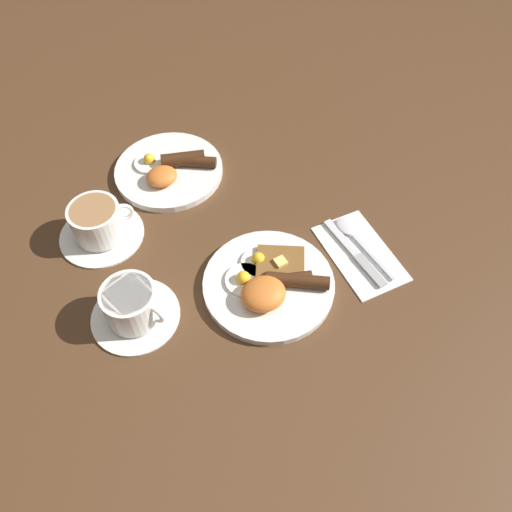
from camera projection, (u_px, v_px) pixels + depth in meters
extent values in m
plane|color=#4C301C|center=(269.00, 287.00, 0.91)|extent=(3.00, 3.00, 0.00)
cylinder|color=silver|center=(269.00, 284.00, 0.90)|extent=(0.24, 0.24, 0.01)
cylinder|color=white|center=(245.00, 280.00, 0.90)|extent=(0.07, 0.07, 0.01)
sphere|color=yellow|center=(243.00, 278.00, 0.89)|extent=(0.03, 0.03, 0.03)
cylinder|color=white|center=(259.00, 262.00, 0.92)|extent=(0.07, 0.07, 0.01)
sphere|color=yellow|center=(258.00, 259.00, 0.91)|extent=(0.02, 0.02, 0.02)
ellipsoid|color=orange|center=(263.00, 294.00, 0.86)|extent=(0.08, 0.07, 0.04)
cylinder|color=#3F2210|center=(298.00, 281.00, 0.88)|extent=(0.11, 0.08, 0.02)
cylinder|color=#452513|center=(286.00, 279.00, 0.89)|extent=(0.10, 0.05, 0.02)
cube|color=brown|center=(280.00, 265.00, 0.91)|extent=(0.11, 0.11, 0.01)
cube|color=#F4E072|center=(280.00, 262.00, 0.90)|extent=(0.02, 0.02, 0.01)
cylinder|color=silver|center=(169.00, 170.00, 1.08)|extent=(0.23, 0.23, 0.01)
cylinder|color=white|center=(149.00, 163.00, 1.07)|extent=(0.06, 0.06, 0.01)
sphere|color=yellow|center=(149.00, 159.00, 1.07)|extent=(0.02, 0.02, 0.02)
ellipsoid|color=orange|center=(162.00, 176.00, 1.03)|extent=(0.06, 0.06, 0.03)
cylinder|color=#3D210F|center=(191.00, 161.00, 1.07)|extent=(0.11, 0.07, 0.02)
cylinder|color=#3C200E|center=(183.00, 159.00, 1.07)|extent=(0.10, 0.05, 0.03)
cylinder|color=silver|center=(136.00, 315.00, 0.87)|extent=(0.15, 0.15, 0.01)
cylinder|color=silver|center=(131.00, 304.00, 0.84)|extent=(0.09, 0.09, 0.07)
cylinder|color=#9E7047|center=(127.00, 294.00, 0.81)|extent=(0.08, 0.08, 0.00)
torus|color=silver|center=(153.00, 315.00, 0.82)|extent=(0.03, 0.04, 0.05)
cylinder|color=silver|center=(102.00, 234.00, 0.98)|extent=(0.16, 0.16, 0.01)
cylinder|color=silver|center=(97.00, 221.00, 0.95)|extent=(0.10, 0.10, 0.07)
cylinder|color=#9E7047|center=(92.00, 210.00, 0.92)|extent=(0.09, 0.09, 0.00)
torus|color=silver|center=(122.00, 213.00, 0.95)|extent=(0.05, 0.01, 0.05)
cube|color=white|center=(359.00, 251.00, 0.95)|extent=(0.12, 0.19, 0.01)
cube|color=silver|center=(341.00, 238.00, 0.97)|extent=(0.03, 0.10, 0.00)
cube|color=#9E9EA3|center=(370.00, 270.00, 0.92)|extent=(0.03, 0.08, 0.01)
ellipsoid|color=silver|center=(346.00, 226.00, 0.98)|extent=(0.04, 0.05, 0.01)
cube|color=silver|center=(373.00, 257.00, 0.94)|extent=(0.02, 0.12, 0.00)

